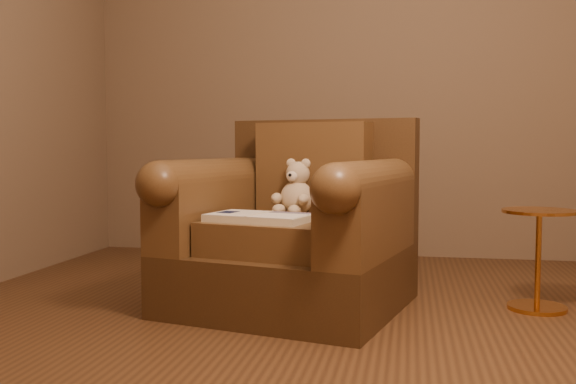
# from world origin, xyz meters

# --- Properties ---
(floor) EXTENTS (4.00, 4.00, 0.00)m
(floor) POSITION_xyz_m (0.00, 0.00, 0.00)
(floor) COLOR #51331B
(floor) RESTS_ON ground
(armchair) EXTENTS (1.22, 1.18, 0.92)m
(armchair) POSITION_xyz_m (-0.26, 0.45, 0.36)
(armchair) COLOR #412A15
(armchair) RESTS_ON floor
(teddy_bear) EXTENTS (0.21, 0.24, 0.28)m
(teddy_bear) POSITION_xyz_m (-0.26, 0.54, 0.55)
(teddy_bear) COLOR #C5AD8A
(teddy_bear) RESTS_ON armchair
(guidebook) EXTENTS (0.50, 0.37, 0.04)m
(guidebook) POSITION_xyz_m (-0.37, 0.20, 0.46)
(guidebook) COLOR beige
(guidebook) RESTS_ON armchair
(side_table) EXTENTS (0.34, 0.34, 0.48)m
(side_table) POSITION_xyz_m (0.90, 0.58, 0.26)
(side_table) COLOR #D3893A
(side_table) RESTS_ON floor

